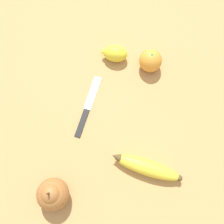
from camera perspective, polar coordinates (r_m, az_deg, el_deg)
ground_plane at (r=0.74m, az=0.88°, el=-4.96°), size 3.00×3.00×0.00m
banana at (r=0.71m, az=7.46°, el=-11.81°), size 0.20×0.06×0.04m
orange at (r=0.80m, az=8.37°, el=10.98°), size 0.07×0.07×0.07m
pear at (r=0.69m, az=-12.80°, el=-17.05°), size 0.08×0.08×0.10m
lemon at (r=0.82m, az=0.66°, el=12.63°), size 0.08×0.05×0.05m
paring_knife at (r=0.77m, az=-5.40°, el=0.89°), size 0.03×0.20×0.01m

